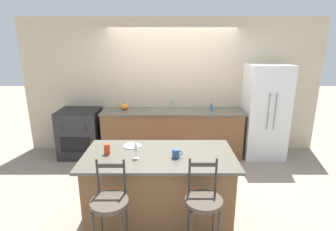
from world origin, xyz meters
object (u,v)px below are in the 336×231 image
object	(u,v)px
tumbler_cup	(107,149)
soap_bottle	(211,108)
bar_stool_near	(110,212)
pumpkin_decoration	(124,107)
wine_glass	(136,146)
bar_stool_far	(203,211)
refrigerator	(264,112)
oven_range	(80,133)
coffee_mug	(176,153)
dinner_plate	(132,146)

from	to	relation	value
tumbler_cup	soap_bottle	world-z (taller)	soap_bottle
bar_stool_near	pumpkin_decoration	bearing A→B (deg)	96.04
bar_stool_near	wine_glass	size ratio (longest dim) A/B	5.22
tumbler_cup	bar_stool_far	bearing A→B (deg)	-32.28
bar_stool_far	tumbler_cup	size ratio (longest dim) A/B	8.73
refrigerator	soap_bottle	bearing A→B (deg)	179.12
wine_glass	pumpkin_decoration	bearing A→B (deg)	102.59
wine_glass	refrigerator	bearing A→B (deg)	43.33
wine_glass	soap_bottle	bearing A→B (deg)	60.47
refrigerator	bar_stool_near	bearing A→B (deg)	-132.14
bar_stool_near	pumpkin_decoration	size ratio (longest dim) A/B	6.98
oven_range	bar_stool_near	world-z (taller)	bar_stool_near
bar_stool_far	pumpkin_decoration	xyz separation A→B (m)	(-1.22, 2.78, 0.39)
oven_range	tumbler_cup	distance (m)	2.30
coffee_mug	pumpkin_decoration	world-z (taller)	pumpkin_decoration
coffee_mug	tumbler_cup	bearing A→B (deg)	173.24
tumbler_cup	oven_range	bearing A→B (deg)	116.72
oven_range	wine_glass	bearing A→B (deg)	-57.14
oven_range	bar_stool_near	size ratio (longest dim) A/B	0.85
coffee_mug	soap_bottle	world-z (taller)	soap_bottle
refrigerator	pumpkin_decoration	bearing A→B (deg)	178.31
tumbler_cup	soap_bottle	bearing A→B (deg)	51.91
bar_stool_near	coffee_mug	xyz separation A→B (m)	(0.66, 0.61, 0.36)
dinner_plate	oven_range	bearing A→B (deg)	125.95
tumbler_cup	coffee_mug	bearing A→B (deg)	-6.76
dinner_plate	soap_bottle	size ratio (longest dim) A/B	1.60
refrigerator	tumbler_cup	xyz separation A→B (m)	(-2.63, -2.01, 0.06)
bar_stool_far	wine_glass	world-z (taller)	wine_glass
pumpkin_decoration	bar_stool_near	bearing A→B (deg)	-83.96
dinner_plate	coffee_mug	xyz separation A→B (m)	(0.56, -0.34, 0.04)
bar_stool_near	dinner_plate	distance (m)	1.01
bar_stool_far	dinner_plate	xyz separation A→B (m)	(-0.82, 0.93, 0.32)
bar_stool_far	coffee_mug	xyz separation A→B (m)	(-0.26, 0.59, 0.36)
bar_stool_far	pumpkin_decoration	size ratio (longest dim) A/B	6.98
oven_range	coffee_mug	size ratio (longest dim) A/B	7.66
dinner_plate	pumpkin_decoration	xyz separation A→B (m)	(-0.40, 1.85, 0.07)
oven_range	soap_bottle	xyz separation A→B (m)	(2.60, 0.02, 0.52)
soap_bottle	bar_stool_near	bearing A→B (deg)	-117.37
tumbler_cup	pumpkin_decoration	xyz separation A→B (m)	(-0.13, 2.09, 0.02)
bar_stool_near	wine_glass	xyz separation A→B (m)	(0.20, 0.59, 0.46)
dinner_plate	wine_glass	size ratio (longest dim) A/B	1.07
refrigerator	oven_range	distance (m)	3.67
dinner_plate	tumbler_cup	bearing A→B (deg)	-138.59
refrigerator	dinner_plate	world-z (taller)	refrigerator
wine_glass	pumpkin_decoration	size ratio (longest dim) A/B	1.34
bar_stool_far	wine_glass	xyz separation A→B (m)	(-0.72, 0.56, 0.46)
pumpkin_decoration	soap_bottle	xyz separation A→B (m)	(1.71, -0.07, -0.00)
wine_glass	oven_range	bearing A→B (deg)	122.86
soap_bottle	coffee_mug	bearing A→B (deg)	-109.52
dinner_plate	pumpkin_decoration	size ratio (longest dim) A/B	1.43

